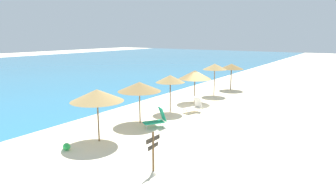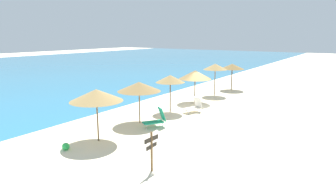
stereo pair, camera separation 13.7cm
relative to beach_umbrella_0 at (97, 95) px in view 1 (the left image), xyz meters
The scene contains 12 objects.
ground_plane 9.98m from the beach_umbrella_0, ahead, with size 160.00×160.00×0.00m, color beige.
dune_ridge 14.89m from the beach_umbrella_0, 35.74° to the right, with size 47.40×5.63×1.84m, color beige.
beach_umbrella_0 is the anchor object (origin of this frame).
beach_umbrella_1 3.67m from the beach_umbrella_0, ahead, with size 2.66×2.66×2.59m.
beach_umbrella_2 6.91m from the beach_umbrella_0, ahead, with size 2.04×2.04×2.65m.
beach_umbrella_3 10.52m from the beach_umbrella_0, ahead, with size 2.62×2.62×2.62m.
beach_umbrella_4 14.07m from the beach_umbrella_0, ahead, with size 2.14×2.14×2.87m.
beach_umbrella_5 17.63m from the beach_umbrella_0, ahead, with size 2.34×2.34×2.60m.
lounge_chair_0 4.19m from the beach_umbrella_0, 17.91° to the right, with size 1.43×1.22×1.18m.
lounge_chair_1 8.17m from the beach_umbrella_0, ahead, with size 1.46×1.09×1.04m.
wooden_signpost 4.74m from the beach_umbrella_0, 105.32° to the right, with size 0.84×0.09×1.65m.
beach_ball 2.85m from the beach_umbrella_0, 168.24° to the left, with size 0.36×0.36×0.36m, color green.
Camera 1 is at (-19.59, -9.74, 5.37)m, focal length 31.22 mm.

